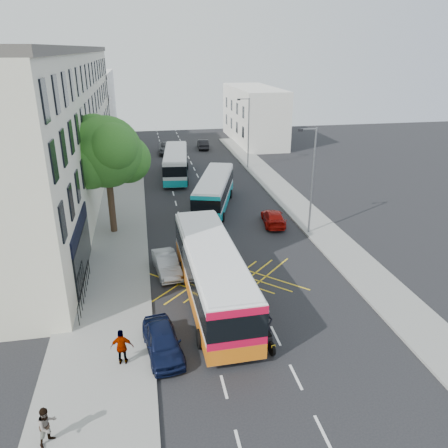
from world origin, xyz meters
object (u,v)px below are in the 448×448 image
bus_near (212,274)px  pedestrian_far (122,347)px  lamp_near (312,176)px  parked_car_blue (163,341)px  lamp_far (248,130)px  pedestrian_near (47,426)px  bus_far (176,163)px  motorbike (265,328)px  bus_mid (214,192)px  distant_car_dark (203,144)px  street_tree (106,153)px  parked_car_silver (167,264)px  red_hatchback (273,218)px  distant_car_grey (168,148)px

bus_near → pedestrian_far: (-4.83, -4.63, -0.73)m
lamp_near → parked_car_blue: (-11.80, -12.29, -3.96)m
lamp_far → pedestrian_near: bearing=-113.7°
bus_far → motorbike: size_ratio=4.65×
motorbike → lamp_near: bearing=52.7°
bus_mid → distant_car_dark: size_ratio=2.62×
street_tree → bus_far: (6.14, 15.05, -4.73)m
lamp_near → pedestrian_near: size_ratio=5.21×
bus_near → parked_car_silver: 4.64m
parked_car_silver → pedestrian_far: bearing=-113.9°
red_hatchback → pedestrian_near: (-14.07, -19.05, 0.33)m
motorbike → red_hatchback: 15.71m
bus_near → bus_far: bus_near is taller
bus_far → distant_car_grey: bus_far is taller
bus_mid → lamp_far: bearing=81.9°
lamp_near → distant_car_grey: lamp_near is taller
lamp_near → lamp_far: bearing=90.0°
lamp_near → bus_mid: (-6.08, 7.19, -3.10)m
bus_mid → motorbike: bus_mid is taller
motorbike → pedestrian_near: 10.06m
motorbike → red_hatchback: (4.90, 14.92, -0.38)m
lamp_far → red_hatchback: 18.21m
bus_mid → parked_car_silver: (-5.02, -11.55, -0.89)m
bus_far → parked_car_blue: bus_far is taller
lamp_far → distant_car_dark: 13.09m
bus_far → distant_car_dark: bearing=76.2°
lamp_near → bus_near: (-8.77, -8.22, -2.86)m
street_tree → parked_car_silver: bearing=-63.8°
parked_car_blue → pedestrian_far: 1.92m
parked_car_silver → red_hatchback: (9.06, 6.71, -0.05)m
bus_far → parked_car_silver: bus_far is taller
motorbike → pedestrian_far: bearing=174.0°
bus_mid → lamp_near: bearing=-32.5°
pedestrian_near → lamp_near: bearing=1.4°
lamp_far → distant_car_dark: size_ratio=2.00×
bus_far → pedestrian_far: (-5.04, -30.86, -0.54)m
pedestrian_near → parked_car_blue: bearing=1.1°
lamp_near → lamp_far: size_ratio=1.00×
street_tree → bus_mid: bearing=26.1°
lamp_far → parked_car_silver: lamp_far is taller
bus_mid → parked_car_silver: bus_mid is taller
street_tree → red_hatchback: street_tree is taller
red_hatchback → motorbike: bearing=79.6°
street_tree → parked_car_blue: 16.52m
parked_car_blue → red_hatchback: 17.59m
lamp_far → bus_mid: 14.52m
distant_car_dark → pedestrian_near: size_ratio=2.60×
bus_near → distant_car_dark: size_ratio=2.98×
bus_mid → red_hatchback: size_ratio=2.60×
distant_car_dark → pedestrian_far: bearing=80.3°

